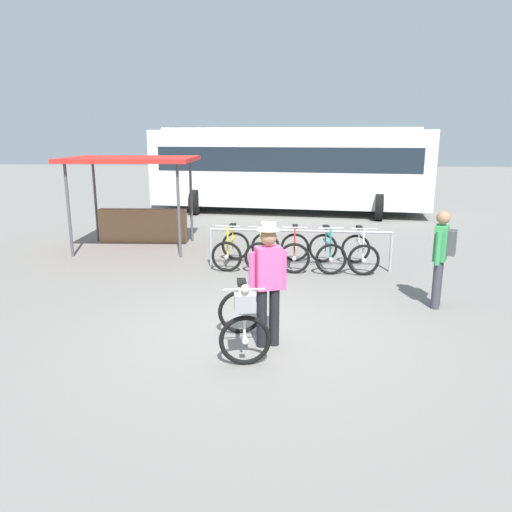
{
  "coord_description": "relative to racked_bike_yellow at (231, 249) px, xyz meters",
  "views": [
    {
      "loc": [
        0.56,
        -6.75,
        2.84
      ],
      "look_at": [
        -0.08,
        0.63,
        1.0
      ],
      "focal_mm": 34.4,
      "sensor_mm": 36.0,
      "label": 1
    }
  ],
  "objects": [
    {
      "name": "racked_bike_white",
      "position": [
        2.8,
        -0.04,
        0.0
      ],
      "size": [
        0.71,
        1.11,
        0.97
      ],
      "color": "black",
      "rests_on": "ground"
    },
    {
      "name": "racked_bike_lime",
      "position": [
        0.7,
        -0.01,
        0.0
      ],
      "size": [
        0.71,
        1.14,
        0.97
      ],
      "color": "black",
      "rests_on": "ground"
    },
    {
      "name": "bus_distant",
      "position": [
        1.1,
        7.9,
        1.37
      ],
      "size": [
        10.22,
        4.13,
        3.08
      ],
      "color": "silver",
      "rests_on": "ground"
    },
    {
      "name": "person_with_featured_bike",
      "position": [
        1.08,
        -4.18,
        0.58
      ],
      "size": [
        0.5,
        0.32,
        1.72
      ],
      "color": "black",
      "rests_on": "ground"
    },
    {
      "name": "ground_plane",
      "position": [
        0.9,
        -3.72,
        -0.37
      ],
      "size": [
        80.0,
        80.0,
        0.0
      ],
      "primitive_type": "plane",
      "color": "slate"
    },
    {
      "name": "pedestrian_with_backpack",
      "position": [
        3.83,
        -2.39,
        0.57
      ],
      "size": [
        0.41,
        0.5,
        1.64
      ],
      "color": "#383842",
      "rests_on": "ground"
    },
    {
      "name": "racked_bike_red",
      "position": [
        1.4,
        -0.02,
        0.0
      ],
      "size": [
        0.67,
        1.09,
        0.97
      ],
      "color": "black",
      "rests_on": "ground"
    },
    {
      "name": "racked_bike_teal",
      "position": [
        2.1,
        -0.03,
        0.0
      ],
      "size": [
        0.78,
        1.16,
        0.97
      ],
      "color": "black",
      "rests_on": "ground"
    },
    {
      "name": "racked_bike_yellow",
      "position": [
        0.0,
        0.0,
        0.0
      ],
      "size": [
        0.72,
        1.12,
        0.97
      ],
      "color": "black",
      "rests_on": "ground"
    },
    {
      "name": "market_stall",
      "position": [
        -2.68,
        1.83,
        1.03
      ],
      "size": [
        3.22,
        2.46,
        2.3
      ],
      "color": "#4C4C51",
      "rests_on": "ground"
    },
    {
      "name": "bike_rack_rail",
      "position": [
        1.5,
        -0.2,
        0.32
      ],
      "size": [
        3.91,
        0.12,
        0.88
      ],
      "color": "#99999E",
      "rests_on": "ground"
    },
    {
      "name": "featured_bicycle",
      "position": [
        0.76,
        -4.42,
        0.12
      ],
      "size": [
        0.83,
        1.25,
        1.09
      ],
      "color": "black",
      "rests_on": "ground"
    }
  ]
}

